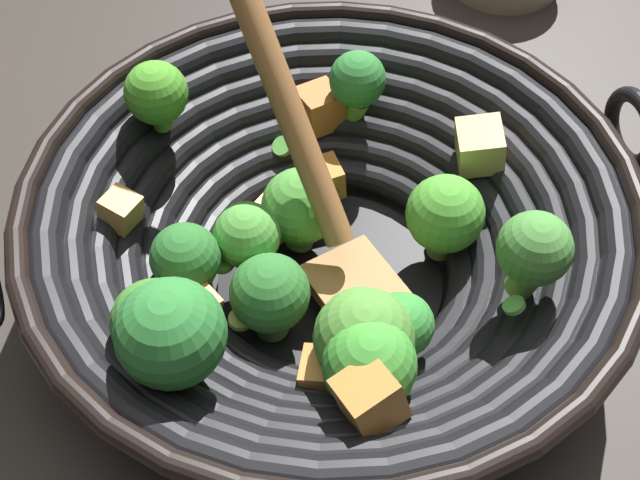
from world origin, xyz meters
name	(u,v)px	position (x,y,z in m)	size (l,w,h in m)	color
ground_plane	(330,287)	(0.00, 0.00, 0.00)	(4.00, 4.00, 0.00)	#332D28
wok	(328,233)	(0.00, 0.00, 0.06)	(0.41, 0.38, 0.25)	black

